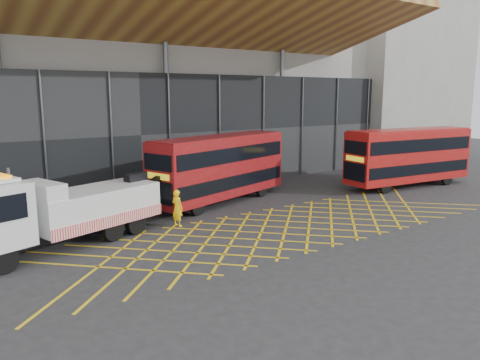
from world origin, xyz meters
TOP-DOWN VIEW (x-y plane):
  - ground_plane at (0.00, 0.00)m, footprint 120.00×120.00m
  - road_markings at (4.80, 0.00)m, footprint 26.36×7.16m
  - construction_building at (1.92, 18.40)m, footprint 55.00×23.97m
  - east_building at (32.00, 16.00)m, footprint 15.00×12.00m
  - recovery_truck at (-5.29, 3.25)m, footprint 10.37×5.06m
  - bus_towed at (5.07, 6.58)m, footprint 10.39×5.26m
  - bus_second at (19.02, 3.12)m, footprint 10.46×3.50m
  - worker at (0.44, 3.38)m, footprint 0.62×0.78m

SIDE VIEW (x-z plane):
  - ground_plane at x=0.00m, z-range 0.00..0.00m
  - road_markings at x=4.80m, z-range 0.00..0.01m
  - worker at x=0.44m, z-range 0.00..1.88m
  - recovery_truck at x=-5.29m, z-range -0.14..3.51m
  - bus_towed at x=5.07m, z-range 0.23..4.37m
  - bus_second at x=19.02m, z-range 0.23..4.40m
  - construction_building at x=1.92m, z-range -0.02..17.98m
  - east_building at x=32.00m, z-range 0.00..20.00m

